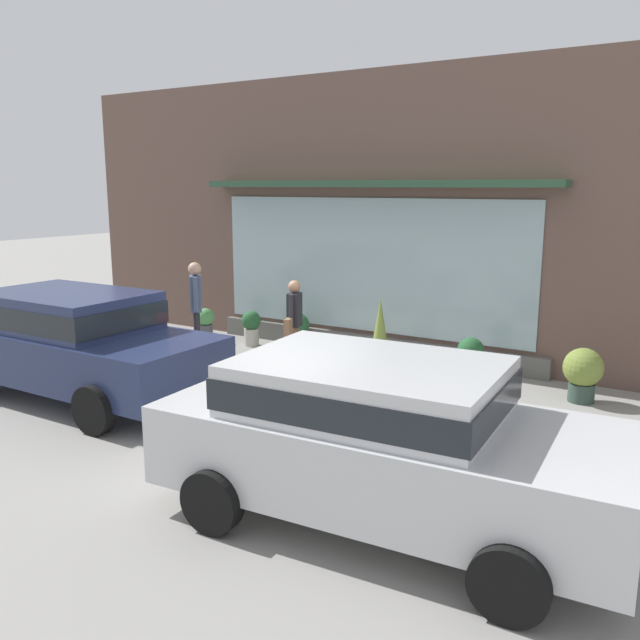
{
  "coord_description": "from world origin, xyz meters",
  "views": [
    {
      "loc": [
        5.66,
        -7.83,
        3.11
      ],
      "look_at": [
        0.03,
        1.2,
        0.95
      ],
      "focal_mm": 37.33,
      "sensor_mm": 36.0,
      "label": 1
    }
  ],
  "objects_px": {
    "potted_plant_window_left": "(470,356)",
    "potted_plant_window_right": "(298,330)",
    "potted_plant_window_center": "(206,323)",
    "parked_car_silver": "(382,433)",
    "fire_hydrant": "(307,359)",
    "parked_car_navy": "(74,338)",
    "potted_plant_trailing_edge": "(583,372)",
    "pedestrian_passerby": "(196,302)",
    "potted_plant_doorstep": "(380,335)",
    "pedestrian_with_handbag": "(294,320)",
    "potted_plant_by_entrance": "(251,326)"
  },
  "relations": [
    {
      "from": "potted_plant_window_left",
      "to": "pedestrian_passerby",
      "type": "bearing_deg",
      "value": -166.59
    },
    {
      "from": "pedestrian_passerby",
      "to": "potted_plant_window_center",
      "type": "height_order",
      "value": "pedestrian_passerby"
    },
    {
      "from": "pedestrian_with_handbag",
      "to": "pedestrian_passerby",
      "type": "distance_m",
      "value": 2.02
    },
    {
      "from": "parked_car_navy",
      "to": "potted_plant_trailing_edge",
      "type": "height_order",
      "value": "parked_car_navy"
    },
    {
      "from": "pedestrian_passerby",
      "to": "parked_car_navy",
      "type": "relative_size",
      "value": 0.39
    },
    {
      "from": "parked_car_navy",
      "to": "potted_plant_window_right",
      "type": "distance_m",
      "value": 4.36
    },
    {
      "from": "pedestrian_with_handbag",
      "to": "potted_plant_window_right",
      "type": "distance_m",
      "value": 1.58
    },
    {
      "from": "parked_car_navy",
      "to": "potted_plant_window_center",
      "type": "xyz_separation_m",
      "value": [
        -0.75,
        3.71,
        -0.51
      ]
    },
    {
      "from": "parked_car_navy",
      "to": "potted_plant_doorstep",
      "type": "bearing_deg",
      "value": 49.59
    },
    {
      "from": "potted_plant_trailing_edge",
      "to": "potted_plant_window_right",
      "type": "bearing_deg",
      "value": 175.35
    },
    {
      "from": "potted_plant_window_left",
      "to": "potted_plant_window_right",
      "type": "height_order",
      "value": "potted_plant_window_left"
    },
    {
      "from": "pedestrian_passerby",
      "to": "pedestrian_with_handbag",
      "type": "bearing_deg",
      "value": -126.65
    },
    {
      "from": "pedestrian_with_handbag",
      "to": "parked_car_navy",
      "type": "relative_size",
      "value": 0.35
    },
    {
      "from": "fire_hydrant",
      "to": "potted_plant_trailing_edge",
      "type": "xyz_separation_m",
      "value": [
        3.81,
        1.49,
        0.0
      ]
    },
    {
      "from": "potted_plant_doorstep",
      "to": "parked_car_silver",
      "type": "bearing_deg",
      "value": -63.02
    },
    {
      "from": "potted_plant_window_center",
      "to": "potted_plant_trailing_edge",
      "type": "bearing_deg",
      "value": 0.23
    },
    {
      "from": "fire_hydrant",
      "to": "pedestrian_passerby",
      "type": "bearing_deg",
      "value": 170.8
    },
    {
      "from": "parked_car_navy",
      "to": "potted_plant_window_center",
      "type": "height_order",
      "value": "parked_car_navy"
    },
    {
      "from": "potted_plant_window_center",
      "to": "potted_plant_window_right",
      "type": "xyz_separation_m",
      "value": [
        1.93,
        0.46,
        0.0
      ]
    },
    {
      "from": "pedestrian_with_handbag",
      "to": "parked_car_silver",
      "type": "distance_m",
      "value": 5.28
    },
    {
      "from": "fire_hydrant",
      "to": "pedestrian_with_handbag",
      "type": "relative_size",
      "value": 0.56
    },
    {
      "from": "parked_car_silver",
      "to": "potted_plant_doorstep",
      "type": "bearing_deg",
      "value": 113.54
    },
    {
      "from": "pedestrian_passerby",
      "to": "potted_plant_by_entrance",
      "type": "distance_m",
      "value": 1.46
    },
    {
      "from": "parked_car_silver",
      "to": "potted_plant_trailing_edge",
      "type": "height_order",
      "value": "parked_car_silver"
    },
    {
      "from": "potted_plant_by_entrance",
      "to": "potted_plant_doorstep",
      "type": "height_order",
      "value": "potted_plant_doorstep"
    },
    {
      "from": "parked_car_silver",
      "to": "potted_plant_doorstep",
      "type": "xyz_separation_m",
      "value": [
        -2.41,
        4.73,
        -0.27
      ]
    },
    {
      "from": "potted_plant_doorstep",
      "to": "pedestrian_with_handbag",
      "type": "bearing_deg",
      "value": -144.1
    },
    {
      "from": "potted_plant_window_left",
      "to": "pedestrian_with_handbag",
      "type": "bearing_deg",
      "value": -161.55
    },
    {
      "from": "parked_car_navy",
      "to": "potted_plant_trailing_edge",
      "type": "distance_m",
      "value": 7.48
    },
    {
      "from": "potted_plant_window_right",
      "to": "potted_plant_window_center",
      "type": "bearing_deg",
      "value": -166.61
    },
    {
      "from": "pedestrian_passerby",
      "to": "potted_plant_window_left",
      "type": "bearing_deg",
      "value": -119.3
    },
    {
      "from": "parked_car_navy",
      "to": "potted_plant_window_left",
      "type": "bearing_deg",
      "value": 38.49
    },
    {
      "from": "potted_plant_doorstep",
      "to": "fire_hydrant",
      "type": "bearing_deg",
      "value": -108.66
    },
    {
      "from": "pedestrian_passerby",
      "to": "potted_plant_window_center",
      "type": "distance_m",
      "value": 1.42
    },
    {
      "from": "potted_plant_window_left",
      "to": "parked_car_navy",
      "type": "bearing_deg",
      "value": -141.17
    },
    {
      "from": "potted_plant_window_center",
      "to": "parked_car_silver",
      "type": "bearing_deg",
      "value": -36.62
    },
    {
      "from": "parked_car_navy",
      "to": "potted_plant_window_left",
      "type": "distance_m",
      "value": 6.1
    },
    {
      "from": "pedestrian_passerby",
      "to": "potted_plant_by_entrance",
      "type": "height_order",
      "value": "pedestrian_passerby"
    },
    {
      "from": "potted_plant_trailing_edge",
      "to": "potted_plant_doorstep",
      "type": "bearing_deg",
      "value": 179.79
    },
    {
      "from": "potted_plant_doorstep",
      "to": "potted_plant_window_left",
      "type": "bearing_deg",
      "value": 2.35
    },
    {
      "from": "pedestrian_passerby",
      "to": "potted_plant_doorstep",
      "type": "height_order",
      "value": "pedestrian_passerby"
    },
    {
      "from": "pedestrian_with_handbag",
      "to": "potted_plant_window_right",
      "type": "height_order",
      "value": "pedestrian_with_handbag"
    },
    {
      "from": "parked_car_silver",
      "to": "potted_plant_window_center",
      "type": "bearing_deg",
      "value": 139.95
    },
    {
      "from": "fire_hydrant",
      "to": "parked_car_navy",
      "type": "distance_m",
      "value": 3.5
    },
    {
      "from": "potted_plant_window_center",
      "to": "parked_car_navy",
      "type": "bearing_deg",
      "value": -78.63
    },
    {
      "from": "potted_plant_window_center",
      "to": "potted_plant_doorstep",
      "type": "relative_size",
      "value": 0.56
    },
    {
      "from": "fire_hydrant",
      "to": "pedestrian_with_handbag",
      "type": "xyz_separation_m",
      "value": [
        -0.68,
        0.65,
        0.44
      ]
    },
    {
      "from": "fire_hydrant",
      "to": "potted_plant_doorstep",
      "type": "xyz_separation_m",
      "value": [
        0.51,
        1.51,
        0.15
      ]
    },
    {
      "from": "potted_plant_window_center",
      "to": "potted_plant_trailing_edge",
      "type": "xyz_separation_m",
      "value": [
        7.21,
        0.03,
        0.07
      ]
    },
    {
      "from": "parked_car_silver",
      "to": "potted_plant_trailing_edge",
      "type": "distance_m",
      "value": 4.82
    }
  ]
}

